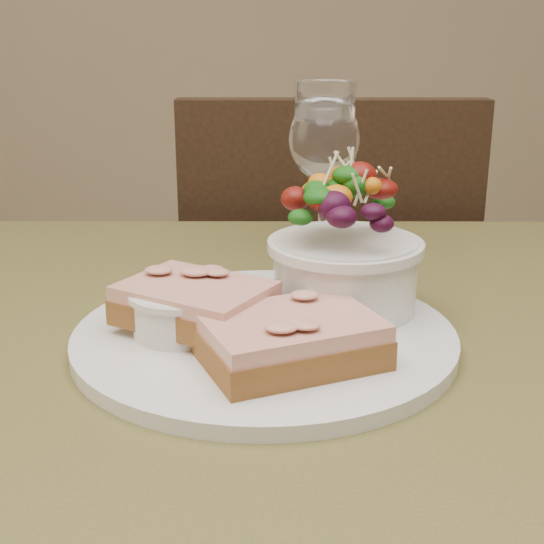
{
  "coord_description": "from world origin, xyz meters",
  "views": [
    {
      "loc": [
        -0.0,
        -0.56,
        1.0
      ],
      "look_at": [
        -0.0,
        0.01,
        0.81
      ],
      "focal_mm": 50.0,
      "sensor_mm": 36.0,
      "label": 1
    }
  ],
  "objects_px": {
    "chair_far": "(317,434)",
    "salad_bowl": "(346,242)",
    "sandwich_back": "(196,303)",
    "cafe_table": "(274,456)",
    "wine_glass": "(324,144)",
    "sandwich_front": "(290,339)",
    "dinner_plate": "(265,337)",
    "ramekin": "(181,310)"
  },
  "relations": [
    {
      "from": "dinner_plate",
      "to": "sandwich_back",
      "type": "bearing_deg",
      "value": -178.11
    },
    {
      "from": "cafe_table",
      "to": "wine_glass",
      "type": "distance_m",
      "value": 0.34
    },
    {
      "from": "chair_far",
      "to": "ramekin",
      "type": "bearing_deg",
      "value": 76.65
    },
    {
      "from": "cafe_table",
      "to": "sandwich_front",
      "type": "height_order",
      "value": "sandwich_front"
    },
    {
      "from": "sandwich_back",
      "to": "salad_bowl",
      "type": "bearing_deg",
      "value": 53.74
    },
    {
      "from": "chair_far",
      "to": "sandwich_front",
      "type": "xyz_separation_m",
      "value": [
        -0.07,
        -0.69,
        0.49
      ]
    },
    {
      "from": "cafe_table",
      "to": "salad_bowl",
      "type": "relative_size",
      "value": 6.3
    },
    {
      "from": "sandwich_back",
      "to": "ramekin",
      "type": "relative_size",
      "value": 1.85
    },
    {
      "from": "cafe_table",
      "to": "chair_far",
      "type": "bearing_deg",
      "value": 83.04
    },
    {
      "from": "salad_bowl",
      "to": "chair_far",
      "type": "bearing_deg",
      "value": 88.24
    },
    {
      "from": "chair_far",
      "to": "sandwich_back",
      "type": "bearing_deg",
      "value": 77.52
    },
    {
      "from": "wine_glass",
      "to": "sandwich_back",
      "type": "bearing_deg",
      "value": -115.05
    },
    {
      "from": "sandwich_back",
      "to": "chair_far",
      "type": "bearing_deg",
      "value": 108.26
    },
    {
      "from": "salad_bowl",
      "to": "wine_glass",
      "type": "relative_size",
      "value": 0.73
    },
    {
      "from": "dinner_plate",
      "to": "wine_glass",
      "type": "relative_size",
      "value": 1.76
    },
    {
      "from": "sandwich_back",
      "to": "ramekin",
      "type": "xyz_separation_m",
      "value": [
        -0.01,
        -0.0,
        -0.0
      ]
    },
    {
      "from": "dinner_plate",
      "to": "cafe_table",
      "type": "bearing_deg",
      "value": -35.42
    },
    {
      "from": "chair_far",
      "to": "cafe_table",
      "type": "bearing_deg",
      "value": 83.01
    },
    {
      "from": "sandwich_back",
      "to": "salad_bowl",
      "type": "distance_m",
      "value": 0.14
    },
    {
      "from": "chair_far",
      "to": "sandwich_back",
      "type": "height_order",
      "value": "chair_far"
    },
    {
      "from": "wine_glass",
      "to": "dinner_plate",
      "type": "bearing_deg",
      "value": -103.92
    },
    {
      "from": "sandwich_back",
      "to": "ramekin",
      "type": "distance_m",
      "value": 0.01
    },
    {
      "from": "dinner_plate",
      "to": "sandwich_front",
      "type": "bearing_deg",
      "value": -71.5
    },
    {
      "from": "sandwich_front",
      "to": "ramekin",
      "type": "relative_size",
      "value": 1.99
    },
    {
      "from": "cafe_table",
      "to": "salad_bowl",
      "type": "distance_m",
      "value": 0.19
    },
    {
      "from": "ramekin",
      "to": "salad_bowl",
      "type": "xyz_separation_m",
      "value": [
        0.13,
        0.06,
        0.04
      ]
    },
    {
      "from": "dinner_plate",
      "to": "ramekin",
      "type": "height_order",
      "value": "ramekin"
    },
    {
      "from": "salad_bowl",
      "to": "wine_glass",
      "type": "distance_m",
      "value": 0.2
    },
    {
      "from": "chair_far",
      "to": "salad_bowl",
      "type": "bearing_deg",
      "value": 88.2
    },
    {
      "from": "chair_far",
      "to": "salad_bowl",
      "type": "relative_size",
      "value": 7.09
    },
    {
      "from": "sandwich_back",
      "to": "cafe_table",
      "type": "bearing_deg",
      "value": 27.32
    },
    {
      "from": "cafe_table",
      "to": "salad_bowl",
      "type": "bearing_deg",
      "value": 42.83
    },
    {
      "from": "sandwich_front",
      "to": "sandwich_back",
      "type": "bearing_deg",
      "value": 120.06
    },
    {
      "from": "sandwich_front",
      "to": "cafe_table",
      "type": "bearing_deg",
      "value": 79.3
    },
    {
      "from": "sandwich_front",
      "to": "salad_bowl",
      "type": "relative_size",
      "value": 1.19
    },
    {
      "from": "cafe_table",
      "to": "sandwich_front",
      "type": "distance_m",
      "value": 0.14
    },
    {
      "from": "chair_far",
      "to": "wine_glass",
      "type": "relative_size",
      "value": 5.14
    },
    {
      "from": "chair_far",
      "to": "ramekin",
      "type": "xyz_separation_m",
      "value": [
        -0.15,
        -0.64,
        0.49
      ]
    },
    {
      "from": "dinner_plate",
      "to": "sandwich_front",
      "type": "distance_m",
      "value": 0.06
    },
    {
      "from": "cafe_table",
      "to": "chair_far",
      "type": "distance_m",
      "value": 0.74
    },
    {
      "from": "dinner_plate",
      "to": "salad_bowl",
      "type": "xyz_separation_m",
      "value": [
        0.07,
        0.05,
        0.07
      ]
    },
    {
      "from": "sandwich_back",
      "to": "wine_glass",
      "type": "height_order",
      "value": "wine_glass"
    }
  ]
}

